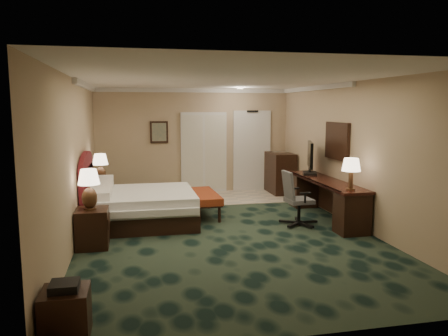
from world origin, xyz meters
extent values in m
cube|color=black|center=(0.00, 0.00, 0.00)|extent=(5.00, 7.50, 0.00)
cube|color=white|center=(0.00, 0.00, 2.70)|extent=(5.00, 7.50, 0.00)
cube|color=tan|center=(0.00, 3.75, 1.35)|extent=(5.00, 0.00, 2.70)
cube|color=tan|center=(0.00, -3.75, 1.35)|extent=(5.00, 0.00, 2.70)
cube|color=tan|center=(-2.50, 0.00, 1.35)|extent=(0.00, 7.50, 2.70)
cube|color=tan|center=(2.50, 0.00, 1.35)|extent=(0.00, 7.50, 2.70)
cube|color=beige|center=(0.90, 2.90, 0.01)|extent=(3.20, 1.70, 0.01)
cube|color=silver|center=(1.55, 3.72, 1.05)|extent=(1.02, 0.06, 2.18)
cube|color=beige|center=(0.25, 3.71, 1.05)|extent=(1.20, 0.06, 2.10)
cube|color=#51665F|center=(-0.90, 3.71, 1.60)|extent=(0.45, 0.06, 0.55)
cube|color=white|center=(2.46, 0.60, 1.55)|extent=(0.05, 0.95, 0.75)
cube|color=white|center=(-1.41, 0.85, 0.31)|extent=(1.97, 1.83, 0.63)
cube|color=black|center=(-2.23, -0.45, 0.31)|extent=(0.49, 0.57, 0.62)
cube|color=black|center=(-2.24, 2.29, 0.30)|extent=(0.47, 0.54, 0.59)
cube|color=maroon|center=(-0.15, 1.23, 0.24)|extent=(0.54, 1.43, 0.48)
cube|color=black|center=(-2.25, -3.29, 0.24)|extent=(0.45, 0.45, 0.48)
cube|color=black|center=(2.19, 0.49, 0.39)|extent=(0.59, 2.72, 0.78)
cube|color=black|center=(2.17, 1.25, 1.14)|extent=(0.37, 0.88, 0.71)
cube|color=black|center=(2.17, 3.20, 0.53)|extent=(0.55, 1.00, 1.05)
camera|label=1|loc=(-1.57, -7.50, 2.22)|focal=35.00mm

